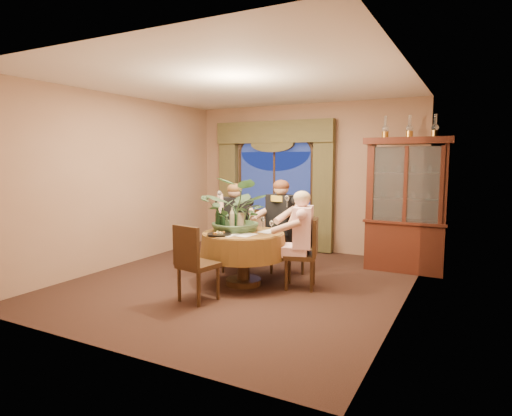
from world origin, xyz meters
The scene contains 35 objects.
floor centered at (0.00, 0.00, 0.00)m, with size 5.00×5.00×0.00m, color black.
wall_back centered at (0.00, 2.50, 1.40)m, with size 4.50×4.50×0.00m, color #8D654C.
wall_right centered at (2.25, 0.00, 1.40)m, with size 5.00×5.00×0.00m, color #8D654C.
ceiling centered at (0.00, 0.00, 2.80)m, with size 5.00×5.00×0.00m, color white.
window centered at (-0.60, 2.43, 1.30)m, with size 1.62×0.10×1.32m, color navy, non-canonical shape.
arched_transom centered at (-0.60, 2.43, 2.08)m, with size 1.60×0.06×0.44m, color navy, non-canonical shape.
drapery_left centered at (-1.63, 2.38, 1.18)m, with size 0.38×0.14×2.32m, color #433F24.
drapery_right centered at (0.43, 2.38, 1.18)m, with size 0.38×0.14×2.32m, color #433F24.
swag_valance centered at (-0.60, 2.35, 2.28)m, with size 2.45×0.16×0.42m, color #433F24, non-canonical shape.
dining_table centered at (0.11, -0.09, 0.38)m, with size 1.23×1.23×0.75m, color brown.
china_cabinet centered at (2.00, 1.75, 1.05)m, with size 1.30×0.51×2.09m, color #371610.
oil_lamp_left centered at (1.64, 1.75, 2.26)m, with size 0.11×0.11×0.34m, color #A5722D, non-canonical shape.
oil_lamp_center centered at (2.00, 1.75, 2.26)m, with size 0.11×0.11×0.34m, color #A5722D, non-canonical shape.
oil_lamp_right centered at (2.36, 1.75, 2.26)m, with size 0.11×0.11×0.34m, color #A5722D, non-canonical shape.
chair_right centered at (0.88, 0.13, 0.48)m, with size 0.42×0.42×0.96m, color black.
chair_back_right centered at (0.44, 0.69, 0.48)m, with size 0.42×0.42×0.96m, color black.
chair_back centered at (-0.47, 0.54, 0.48)m, with size 0.42×0.42×0.96m, color black.
chair_front_left centered at (-0.05, -0.95, 0.48)m, with size 0.42×0.42×0.96m, color black.
person_pink centered at (0.91, 0.13, 0.67)m, with size 0.48×0.44×1.35m, color beige, non-canonical shape.
person_back centered at (-0.40, 0.54, 0.70)m, with size 0.50×0.46×1.39m, color black, non-canonical shape.
person_scarf centered at (0.34, 0.71, 0.73)m, with size 0.52×0.48×1.46m, color black, non-canonical shape.
stoneware_vase centered at (0.00, 0.04, 0.87)m, with size 0.13×0.13×0.25m, color #8B755C, non-canonical shape.
centerpiece_plant centered at (-0.01, -0.01, 1.39)m, with size 1.02×1.13×0.88m, color #3C5A37.
olive_bowl centered at (0.13, -0.15, 0.78)m, with size 0.17×0.17×0.05m, color #4B552A.
cheese_platter centered at (-0.06, -0.46, 0.76)m, with size 0.32×0.32×0.02m, color black.
wine_bottle_0 centered at (-0.12, 0.06, 0.92)m, with size 0.07×0.07×0.33m, color black.
wine_bottle_1 centered at (-0.22, -0.10, 0.92)m, with size 0.07×0.07×0.33m, color black.
wine_bottle_2 centered at (-0.29, -0.13, 0.92)m, with size 0.07×0.07×0.33m, color black.
wine_bottle_3 centered at (-0.10, -0.04, 0.92)m, with size 0.07×0.07×0.33m, color tan.
tasting_paper_0 centered at (0.26, -0.29, 0.75)m, with size 0.21×0.30×0.00m, color white.
tasting_paper_1 centered at (0.41, 0.10, 0.75)m, with size 0.21×0.30×0.00m, color white.
tasting_paper_2 centered at (0.06, -0.37, 0.75)m, with size 0.21×0.30×0.00m, color white.
wine_glass_person_pink centered at (0.49, 0.02, 0.84)m, with size 0.07×0.07×0.18m, color silver, non-canonical shape.
wine_glass_person_back centered at (-0.15, 0.22, 0.84)m, with size 0.07×0.07×0.18m, color silver, non-canonical shape.
wine_glass_person_scarf centered at (0.22, 0.30, 0.84)m, with size 0.07×0.07×0.18m, color silver, non-canonical shape.
Camera 1 is at (3.00, -5.23, 1.78)m, focal length 30.00 mm.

